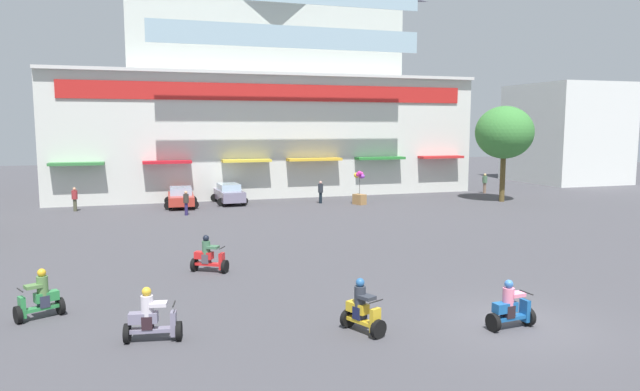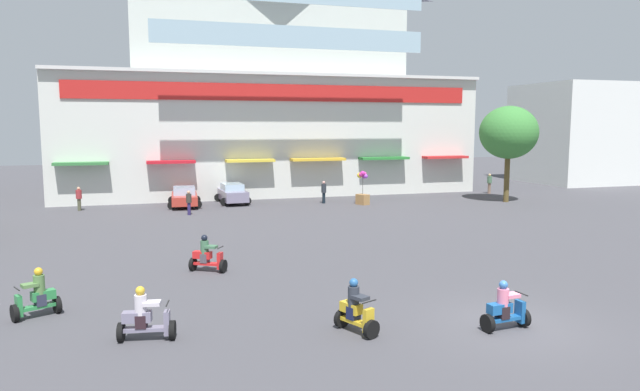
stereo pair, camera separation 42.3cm
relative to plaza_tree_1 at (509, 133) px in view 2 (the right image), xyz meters
name	(u,v)px [view 2 (the right image)]	position (x,y,z in m)	size (l,w,h in m)	color
ground_plane	(356,240)	(-15.78, -10.27, -5.18)	(128.00, 128.00, 0.00)	#444349
colonial_building	(267,90)	(-15.78, 12.11, 3.58)	(34.12, 14.74, 20.15)	silver
flank_building_right	(572,133)	(15.23, 11.28, -0.28)	(8.68, 9.78, 9.81)	silver
plaza_tree_1	(509,133)	(0.00, 0.00, 0.00)	(4.17, 4.50, 7.17)	brown
parked_car_0	(184,197)	(-23.38, 4.36, -4.47)	(2.45, 4.32, 1.40)	#AE3429
parked_car_1	(232,193)	(-19.89, 5.10, -4.43)	(2.39, 4.26, 1.47)	gray
scooter_rider_0	(505,309)	(-16.17, -23.46, -4.60)	(1.44, 0.66, 1.43)	black
scooter_rider_2	(207,257)	(-23.61, -14.53, -4.58)	(1.50, 1.18, 1.48)	black
scooter_rider_3	(145,318)	(-25.91, -21.43, -4.57)	(1.55, 0.76, 1.50)	black
scooter_rider_5	(356,311)	(-20.30, -22.48, -4.56)	(1.01, 1.41, 1.54)	black
scooter_rider_6	(37,297)	(-29.04, -18.52, -4.57)	(1.43, 1.06, 1.51)	black
pedestrian_0	(79,197)	(-30.32, 4.35, -4.27)	(0.48, 0.48, 1.62)	#4B4C38
pedestrian_1	(324,191)	(-13.41, 3.15, -4.25)	(0.50, 0.50, 1.65)	black
pedestrian_2	(489,182)	(1.80, 5.00, -4.24)	(0.53, 0.53, 1.68)	#806351
pedestrian_3	(189,201)	(-23.33, 0.32, -4.29)	(0.48, 0.48, 1.57)	#292152
balloon_vendor_cart	(363,189)	(-10.90, 1.72, -4.07)	(0.89, 1.06, 2.47)	#9D7243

